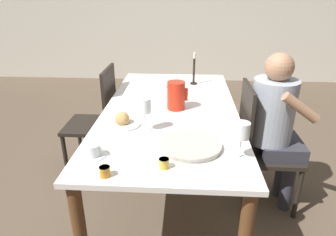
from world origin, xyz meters
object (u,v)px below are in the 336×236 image
Objects in this scene: wine_glass_juice at (145,107)px; chair_person_side at (259,145)px; red_pitcher at (176,95)px; bread_plate at (122,121)px; wine_glass_water at (242,132)px; candlestick_tall at (194,72)px; jam_jar_amber at (105,171)px; chair_opposite at (98,118)px; teacup_near_person at (93,152)px; jam_jar_red at (164,163)px; serving_tray at (190,146)px; person_seated at (276,121)px.

chair_person_side is at bearing 22.23° from wine_glass_juice.
red_pitcher is 0.45m from bread_plate.
wine_glass_water is at bearing -62.02° from red_pitcher.
wine_glass_juice is at bearing -107.82° from candlestick_tall.
candlestick_tall reaches higher than jam_jar_amber.
chair_opposite is 4.12× the size of bread_plate.
jam_jar_red is at bearing -12.56° from teacup_near_person.
red_pitcher reaches higher than jam_jar_red.
serving_tray is at bearing -32.48° from bread_plate.
person_seated is 1.04m from jam_jar_red.
wine_glass_juice is (-0.17, -0.37, 0.05)m from red_pitcher.
red_pitcher is 0.80m from teacup_near_person.
jam_jar_amber is (-0.65, -0.20, -0.12)m from wine_glass_water.
candlestick_tall is at bearing 67.24° from teacup_near_person.
serving_tray is (0.10, -0.57, -0.09)m from red_pitcher.
candlestick_tall is (0.54, 1.29, 0.08)m from teacup_near_person.
bread_plate is (0.08, 0.39, -0.00)m from teacup_near_person.
candlestick_tall is (0.04, 1.17, 0.09)m from serving_tray.
jam_jar_amber is (-1.01, -0.82, 0.09)m from person_seated.
person_seated is at bearing -3.69° from red_pitcher.
candlestick_tall is at bearing -73.79° from chair_opposite.
serving_tray is at bearing -80.13° from red_pitcher.
jam_jar_red is at bearing -92.24° from red_pitcher.
jam_jar_red is 0.19× the size of candlestick_tall.
jam_jar_red is at bearing -96.95° from candlestick_tall.
candlestick_tall is (0.44, 1.46, 0.08)m from jam_jar_amber.
person_seated is at bearing 44.52° from jam_jar_red.
person_seated is 5.85× the size of wine_glass_water.
bread_plate is at bearing -117.45° from candlestick_tall.
teacup_near_person is at bearing -59.97° from person_seated.
wine_glass_juice is at bearing 54.45° from teacup_near_person.
bread_plate is at bearing 147.52° from serving_tray.
chair_opposite is 2.78× the size of serving_tray.
wine_glass_water is at bearing -29.03° from wine_glass_juice.
red_pitcher is at bearing -93.69° from person_seated.
chair_person_side and chair_opposite have the same top height.
chair_person_side reaches higher than serving_tray.
chair_opposite is at bearing 135.83° from wine_glass_water.
serving_tray is 0.24m from jam_jar_red.
teacup_near_person is (-1.12, -0.65, 0.09)m from person_seated.
teacup_near_person reaches higher than jam_jar_red.
teacup_near_person is at bearing -57.71° from chair_person_side.
red_pitcher is at bearing 117.98° from wine_glass_water.
person_seated is at bearing 40.64° from serving_tray.
red_pitcher is 3.82× the size of jam_jar_amber.
bread_plate reaches higher than teacup_near_person.
wine_glass_juice reaches higher than chair_person_side.
serving_tray is (0.50, 0.12, -0.01)m from teacup_near_person.
chair_opposite is 1.35m from jam_jar_red.
wine_glass_juice reaches higher than jam_jar_amber.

